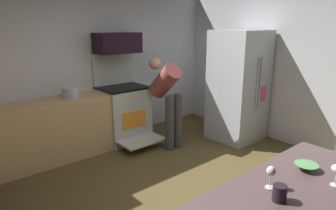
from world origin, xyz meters
The scene contains 12 objects.
ground_plane centered at (0.00, 0.00, -0.01)m, with size 5.20×4.80×0.02m, color brown.
wall_back centered at (0.00, 2.34, 1.30)m, with size 5.20×0.12×2.60m, color silver.
wall_right centered at (2.54, 0.00, 1.30)m, with size 0.12×4.80×2.60m, color silver.
lower_cabinet_run centered at (-0.90, 1.98, 0.45)m, with size 2.40×0.60×0.90m, color tan.
oven_range centered at (0.45, 1.96, 0.51)m, with size 0.76×1.06×1.50m.
microwave centered at (0.45, 2.06, 1.67)m, with size 0.74×0.38×0.33m, color black.
refrigerator centered at (2.03, 0.77, 0.94)m, with size 0.83×0.79×1.88m.
person_cook centered at (0.86, 1.28, 0.87)m, with size 0.31×0.67×1.45m.
mixing_bowl_large centered at (-0.02, -1.38, 0.92)m, with size 0.18×0.18×0.05m, color #5AA05E.
wine_glass_far centered at (-0.46, -1.34, 1.02)m, with size 0.06×0.06×0.16m.
mug_tea centered at (-0.55, -1.46, 0.95)m, with size 0.09×0.09×0.11m, color black.
stock_pot centered at (-0.44, 1.98, 0.98)m, with size 0.24×0.24×0.16m, color #B3B9C1.
Camera 1 is at (-2.14, -2.25, 1.97)m, focal length 31.65 mm.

